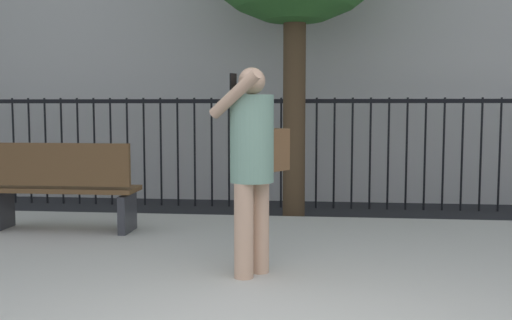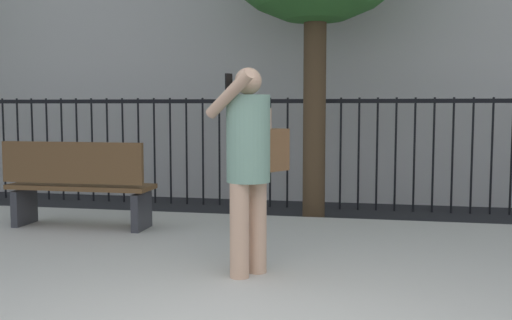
% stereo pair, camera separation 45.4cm
% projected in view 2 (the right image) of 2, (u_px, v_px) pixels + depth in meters
% --- Properties ---
extents(sidewalk, '(28.00, 4.40, 0.15)m').
position_uv_depth(sidewalk, '(297.00, 274.00, 5.03)').
color(sidewalk, '#B2ADA3').
rests_on(sidewalk, ground).
extents(iron_fence, '(12.03, 0.04, 1.60)m').
position_uv_depth(iron_fence, '(332.00, 138.00, 8.55)').
color(iron_fence, black).
rests_on(iron_fence, ground).
extents(pedestrian_on_phone, '(0.61, 0.71, 1.62)m').
position_uv_depth(pedestrian_on_phone, '(251.00, 156.00, 4.67)').
color(pedestrian_on_phone, tan).
rests_on(pedestrian_on_phone, sidewalk).
extents(street_bench, '(1.60, 0.45, 0.95)m').
position_uv_depth(street_bench, '(78.00, 183.00, 6.49)').
color(street_bench, brown).
rests_on(street_bench, sidewalk).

